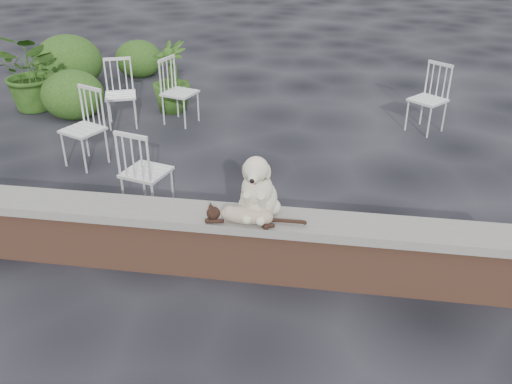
# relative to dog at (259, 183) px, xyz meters

# --- Properties ---
(ground) EXTENTS (60.00, 60.00, 0.00)m
(ground) POSITION_rel_dog_xyz_m (-0.73, -0.03, -0.87)
(ground) COLOR black
(ground) RESTS_ON ground
(brick_wall) EXTENTS (6.00, 0.30, 0.50)m
(brick_wall) POSITION_rel_dog_xyz_m (-0.73, -0.03, -0.62)
(brick_wall) COLOR brown
(brick_wall) RESTS_ON ground
(capstone) EXTENTS (6.20, 0.40, 0.08)m
(capstone) POSITION_rel_dog_xyz_m (-0.73, -0.03, -0.33)
(capstone) COLOR slate
(capstone) RESTS_ON brick_wall
(dog) EXTENTS (0.41, 0.52, 0.59)m
(dog) POSITION_rel_dog_xyz_m (0.00, 0.00, 0.00)
(dog) COLOR beige
(dog) RESTS_ON capstone
(cat) EXTENTS (0.97, 0.27, 0.16)m
(cat) POSITION_rel_dog_xyz_m (-0.08, -0.15, -0.21)
(cat) COLOR tan
(cat) RESTS_ON capstone
(chair_a) EXTENTS (0.72, 0.72, 0.94)m
(chair_a) POSITION_rel_dog_xyz_m (-2.46, 3.20, -0.40)
(chair_a) COLOR white
(chair_a) RESTS_ON ground
(chair_e) EXTENTS (0.70, 0.70, 0.94)m
(chair_e) POSITION_rel_dog_xyz_m (-1.66, 3.43, -0.40)
(chair_e) COLOR white
(chair_e) RESTS_ON ground
(chair_b) EXTENTS (0.74, 0.74, 0.94)m
(chair_b) POSITION_rel_dog_xyz_m (-2.42, 1.87, -0.40)
(chair_b) COLOR white
(chair_b) RESTS_ON ground
(chair_c) EXTENTS (0.69, 0.69, 0.94)m
(chair_c) POSITION_rel_dog_xyz_m (-1.29, 0.88, -0.40)
(chair_c) COLOR white
(chair_c) RESTS_ON ground
(chair_d) EXTENTS (0.79, 0.79, 0.94)m
(chair_d) POSITION_rel_dog_xyz_m (1.80, 3.65, -0.40)
(chair_d) COLOR white
(chair_d) RESTS_ON ground
(potted_plant_a) EXTENTS (1.26, 1.15, 1.20)m
(potted_plant_a) POSITION_rel_dog_xyz_m (-4.02, 3.65, -0.27)
(potted_plant_a) COLOR #234313
(potted_plant_a) RESTS_ON ground
(potted_plant_b) EXTENTS (0.83, 0.83, 1.06)m
(potted_plant_b) POSITION_rel_dog_xyz_m (-1.94, 3.91, -0.35)
(potted_plant_b) COLOR #234313
(potted_plant_b) RESTS_ON ground
(shrubbery) EXTENTS (1.99, 3.04, 0.92)m
(shrubbery) POSITION_rel_dog_xyz_m (-3.65, 4.67, -0.51)
(shrubbery) COLOR #234313
(shrubbery) RESTS_ON ground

